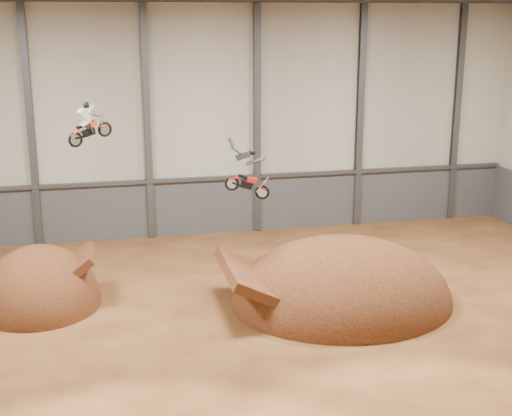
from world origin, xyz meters
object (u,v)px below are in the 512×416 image
(fmx_rider_a, at_px, (91,120))
(fmx_rider_b, at_px, (245,169))
(takeoff_ramp, at_px, (41,304))
(landing_ramp, at_px, (341,302))

(fmx_rider_a, xyz_separation_m, fmx_rider_b, (6.68, -0.49, -2.37))
(takeoff_ramp, bearing_deg, fmx_rider_a, -28.91)
(takeoff_ramp, height_order, landing_ramp, landing_ramp)
(fmx_rider_a, distance_m, fmx_rider_b, 7.10)
(takeoff_ramp, distance_m, fmx_rider_b, 11.78)
(takeoff_ramp, distance_m, landing_ramp, 14.36)
(takeoff_ramp, xyz_separation_m, fmx_rider_a, (2.87, -1.59, 8.94))
(landing_ramp, relative_size, fmx_rider_a, 5.13)
(takeoff_ramp, relative_size, fmx_rider_a, 3.14)
(fmx_rider_b, bearing_deg, takeoff_ramp, -172.18)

